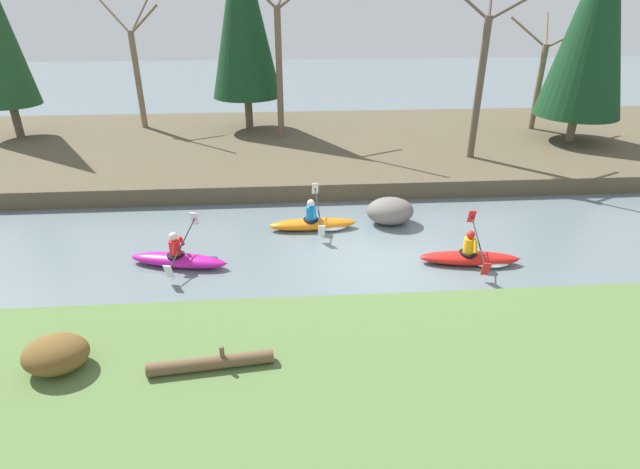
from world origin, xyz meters
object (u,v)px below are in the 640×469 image
at_px(kayaker_middle, 316,223).
at_px(boulder_midstream, 390,211).
at_px(driftwood_log, 211,363).
at_px(kayaker_lead, 474,257).
at_px(kayaker_trailing, 179,259).

height_order(kayaker_middle, boulder_midstream, kayaker_middle).
bearing_deg(boulder_midstream, driftwood_log, -121.92).
bearing_deg(kayaker_middle, kayaker_lead, -33.41).
xyz_separation_m(kayaker_middle, boulder_midstream, (2.39, 0.27, 0.23)).
distance_m(boulder_midstream, driftwood_log, 8.89).
bearing_deg(kayaker_middle, kayaker_trailing, -154.05).
height_order(kayaker_middle, kayaker_trailing, same).
distance_m(kayaker_middle, kayaker_trailing, 4.39).
bearing_deg(kayaker_middle, driftwood_log, -109.61).
bearing_deg(boulder_midstream, kayaker_middle, -173.56).
height_order(kayaker_lead, kayaker_middle, same).
bearing_deg(kayaker_lead, kayaker_trailing, -176.96).
bearing_deg(kayaker_trailing, boulder_midstream, 33.57).
bearing_deg(kayaker_trailing, driftwood_log, -60.03).
xyz_separation_m(kayaker_lead, kayaker_trailing, (-8.03, 0.48, 0.02)).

